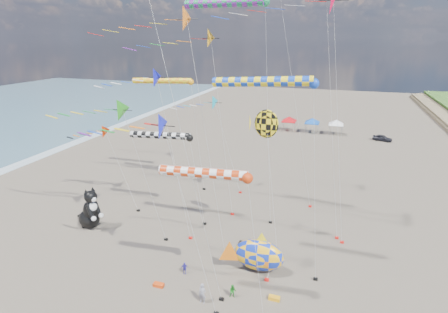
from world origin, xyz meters
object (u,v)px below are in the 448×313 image
at_px(fish_inflatable, 258,255).
at_px(person_adult, 202,294).
at_px(child_green, 233,291).
at_px(child_blue, 184,268).
at_px(parked_car, 382,138).
at_px(cat_inflatable, 90,207).

height_order(fish_inflatable, person_adult, fish_inflatable).
bearing_deg(person_adult, child_green, 36.60).
relative_size(child_blue, parked_car, 0.31).
xyz_separation_m(person_adult, parked_car, (17.81, 53.80, -0.24)).
relative_size(cat_inflatable, fish_inflatable, 0.80).
relative_size(cat_inflatable, person_adult, 2.81).
xyz_separation_m(person_adult, child_blue, (-2.83, 2.85, -0.29)).
bearing_deg(child_green, person_adult, -161.42).
height_order(child_green, child_blue, child_green).
distance_m(child_green, parked_car, 54.78).
height_order(child_blue, parked_car, parked_car).
xyz_separation_m(child_green, child_blue, (-4.94, 1.53, -0.02)).
bearing_deg(child_blue, fish_inflatable, -6.09).
relative_size(cat_inflatable, parked_car, 1.32).
distance_m(person_adult, child_blue, 4.03).
relative_size(cat_inflatable, child_green, 4.09).
bearing_deg(parked_car, child_green, -179.80).
distance_m(fish_inflatable, child_green, 4.19).
distance_m(cat_inflatable, fish_inflatable, 19.36).
height_order(person_adult, child_blue, person_adult).
bearing_deg(child_blue, parked_car, 40.87).
height_order(fish_inflatable, parked_car, fish_inflatable).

